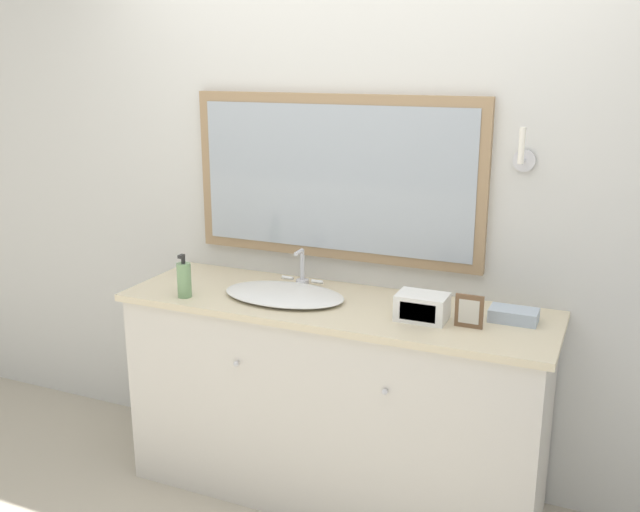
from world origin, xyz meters
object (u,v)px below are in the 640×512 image
Objects in this scene: sink_basin at (285,293)px; soap_bottle at (184,279)px; picture_frame at (469,311)px; appliance_box at (422,307)px.

soap_bottle reaches higher than sink_basin.
soap_bottle is at bearing -173.98° from picture_frame.
picture_frame is at bearing -2.55° from sink_basin.
sink_basin is 2.82× the size of soap_bottle.
soap_bottle reaches higher than appliance_box.
picture_frame is at bearing 6.02° from soap_bottle.
sink_basin reaches higher than appliance_box.
sink_basin is at bearing 177.45° from picture_frame.
sink_basin is 0.81m from picture_frame.
soap_bottle reaches higher than picture_frame.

